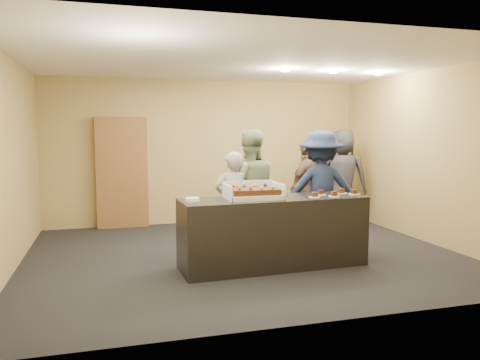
% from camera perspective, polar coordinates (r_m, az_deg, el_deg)
% --- Properties ---
extents(room, '(6.04, 6.00, 2.70)m').
position_cam_1_polar(room, '(6.54, 0.48, 2.48)').
color(room, black).
rests_on(room, ground).
extents(serving_counter, '(2.43, 0.81, 0.90)m').
position_cam_1_polar(serving_counter, '(6.08, 4.08, -6.37)').
color(serving_counter, black).
rests_on(serving_counter, floor).
extents(storage_cabinet, '(0.91, 0.15, 2.00)m').
position_cam_1_polar(storage_cabinet, '(8.71, -14.20, 0.88)').
color(storage_cabinet, brown).
rests_on(storage_cabinet, floor).
extents(cake_box, '(0.70, 0.48, 0.21)m').
position_cam_1_polar(cake_box, '(5.93, 1.57, -1.80)').
color(cake_box, white).
rests_on(cake_box, serving_counter).
extents(sheet_cake, '(0.60, 0.41, 0.12)m').
position_cam_1_polar(sheet_cake, '(5.90, 1.65, -1.34)').
color(sheet_cake, black).
rests_on(sheet_cake, cake_box).
extents(plate_stack, '(0.18, 0.18, 0.04)m').
position_cam_1_polar(plate_stack, '(5.71, -5.84, -2.39)').
color(plate_stack, white).
rests_on(plate_stack, serving_counter).
extents(slice_a, '(0.15, 0.15, 0.07)m').
position_cam_1_polar(slice_a, '(6.09, 9.08, -1.89)').
color(slice_a, white).
rests_on(slice_a, serving_counter).
extents(slice_b, '(0.15, 0.15, 0.07)m').
position_cam_1_polar(slice_b, '(6.34, 9.79, -1.59)').
color(slice_b, white).
rests_on(slice_b, serving_counter).
extents(slice_c, '(0.15, 0.15, 0.07)m').
position_cam_1_polar(slice_c, '(6.22, 11.40, -1.76)').
color(slice_c, white).
rests_on(slice_c, serving_counter).
extents(slice_d, '(0.15, 0.15, 0.07)m').
position_cam_1_polar(slice_d, '(6.53, 12.27, -1.41)').
color(slice_d, white).
rests_on(slice_d, serving_counter).
extents(slice_e, '(0.15, 0.15, 0.07)m').
position_cam_1_polar(slice_e, '(6.48, 13.76, -1.51)').
color(slice_e, white).
rests_on(slice_e, serving_counter).
extents(person_server_grey, '(0.53, 0.35, 1.46)m').
position_cam_1_polar(person_server_grey, '(6.73, -0.91, -2.74)').
color(person_server_grey, '#9C9CA1').
rests_on(person_server_grey, floor).
extents(person_sage_man, '(0.96, 0.81, 1.77)m').
position_cam_1_polar(person_sage_man, '(6.96, 1.13, -1.14)').
color(person_sage_man, gray).
rests_on(person_sage_man, floor).
extents(person_navy_man, '(1.24, 0.87, 1.76)m').
position_cam_1_polar(person_navy_man, '(7.01, 9.79, -1.24)').
color(person_navy_man, '#1A2644').
rests_on(person_navy_man, floor).
extents(person_brown_extra, '(1.00, 0.81, 1.59)m').
position_cam_1_polar(person_brown_extra, '(7.98, 8.31, -0.96)').
color(person_brown_extra, brown).
rests_on(person_brown_extra, floor).
extents(person_dark_suit, '(1.04, 0.95, 1.79)m').
position_cam_1_polar(person_dark_suit, '(8.92, 12.40, 0.35)').
color(person_dark_suit, '#28272C').
rests_on(person_dark_suit, floor).
extents(ceiling_spotlights, '(1.72, 0.12, 0.03)m').
position_cam_1_polar(ceiling_spotlights, '(7.64, 11.28, 12.79)').
color(ceiling_spotlights, '#FFEAC6').
rests_on(ceiling_spotlights, ceiling).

